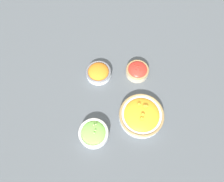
# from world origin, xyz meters

# --- Properties ---
(ground_plane) EXTENTS (3.00, 3.00, 0.00)m
(ground_plane) POSITION_xyz_m (0.00, 0.00, 0.00)
(ground_plane) COLOR #4C5156
(bowl_carrots) EXTENTS (0.13, 0.13, 0.06)m
(bowl_carrots) POSITION_xyz_m (-0.12, -0.05, 0.02)
(bowl_carrots) COLOR silver
(bowl_carrots) RESTS_ON ground_plane
(bowl_squash) EXTENTS (0.21, 0.21, 0.06)m
(bowl_squash) POSITION_xyz_m (0.14, 0.11, 0.03)
(bowl_squash) COLOR silver
(bowl_squash) RESTS_ON ground_plane
(bowl_lettuce) EXTENTS (0.14, 0.14, 0.06)m
(bowl_lettuce) POSITION_xyz_m (0.19, -0.12, 0.03)
(bowl_lettuce) COLOR silver
(bowl_lettuce) RESTS_ON ground_plane
(bowl_cherry_tomatoes) EXTENTS (0.12, 0.12, 0.06)m
(bowl_cherry_tomatoes) POSITION_xyz_m (-0.09, 0.15, 0.03)
(bowl_cherry_tomatoes) COLOR beige
(bowl_cherry_tomatoes) RESTS_ON ground_plane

